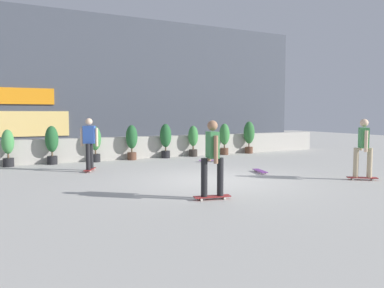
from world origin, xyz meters
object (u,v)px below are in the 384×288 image
potted_plant_1 (52,142)px  skateboard_near_camera (209,160)px  potted_plant_7 (249,135)px  skater_mid_plaza (363,146)px  potted_plant_0 (8,146)px  skater_far_right (89,142)px  potted_plant_4 (166,138)px  potted_plant_2 (95,142)px  skateboard_aside (260,171)px  potted_plant_6 (224,137)px  skater_foreground (212,156)px  potted_plant_5 (193,139)px  potted_plant_3 (132,140)px

potted_plant_1 → skateboard_near_camera: potted_plant_1 is taller
potted_plant_7 → skater_mid_plaza: (-1.36, -7.34, 0.08)m
potted_plant_0 → skater_far_right: (2.31, -2.32, 0.22)m
potted_plant_4 → potted_plant_7: potted_plant_7 is taller
potted_plant_2 → skater_mid_plaza: size_ratio=0.80×
skateboard_near_camera → potted_plant_1: bearing=160.3°
potted_plant_4 → skateboard_aside: 5.19m
potted_plant_6 → potted_plant_7: bearing=0.0°
potted_plant_2 → skateboard_aside: 6.45m
potted_plant_1 → potted_plant_6: potted_plant_1 is taller
potted_plant_0 → skateboard_near_camera: size_ratio=1.58×
skater_foreground → skater_mid_plaza: 4.92m
skateboard_aside → potted_plant_5: bearing=87.7°
potted_plant_6 → potted_plant_5: bearing=180.0°
potted_plant_1 → potted_plant_2: potted_plant_1 is taller
potted_plant_6 → skater_mid_plaza: (-0.02, -7.34, 0.14)m
potted_plant_2 → potted_plant_4: size_ratio=0.95×
potted_plant_3 → potted_plant_6: size_ratio=1.00×
potted_plant_0 → potted_plant_6: 8.76m
potted_plant_6 → skateboard_near_camera: potted_plant_6 is taller
potted_plant_7 → skater_far_right: 8.13m
potted_plant_0 → skateboard_aside: bearing=-35.7°
potted_plant_3 → skater_foreground: skater_foreground is taller
potted_plant_5 → skater_far_right: size_ratio=0.78×
potted_plant_3 → potted_plant_7: bearing=0.0°
potted_plant_5 → skater_far_right: (-4.88, -2.32, 0.20)m
potted_plant_6 → skater_mid_plaza: bearing=-90.1°
potted_plant_6 → potted_plant_3: bearing=180.0°
potted_plant_4 → potted_plant_2: bearing=180.0°
potted_plant_4 → skateboard_near_camera: size_ratio=1.73×
potted_plant_3 → skater_mid_plaza: bearing=-59.6°
potted_plant_5 → skater_mid_plaza: bearing=-78.0°
potted_plant_0 → potted_plant_2: bearing=0.0°
skater_mid_plaza → skater_far_right: bearing=142.0°
potted_plant_4 → skater_foreground: (-2.08, -7.56, 0.13)m
potted_plant_1 → skateboard_near_camera: size_ratio=1.71×
potted_plant_1 → potted_plant_4: size_ratio=0.98×
potted_plant_3 → potted_plant_4: 1.46m
potted_plant_2 → skateboard_near_camera: 4.41m
potted_plant_1 → potted_plant_6: size_ratio=1.00×
potted_plant_6 → skater_far_right: 6.86m
potted_plant_1 → skater_foreground: skater_foreground is taller
potted_plant_2 → potted_plant_3: bearing=-0.0°
potted_plant_4 → potted_plant_5: size_ratio=1.07×
potted_plant_0 → potted_plant_6: (8.76, -0.00, 0.08)m
potted_plant_2 → skater_foreground: size_ratio=0.80×
potted_plant_3 → potted_plant_5: potted_plant_3 is taller
potted_plant_2 → skater_far_right: bearing=-106.5°
potted_plant_6 → skater_far_right: size_ratio=0.82×
potted_plant_1 → skater_far_right: size_ratio=0.82×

